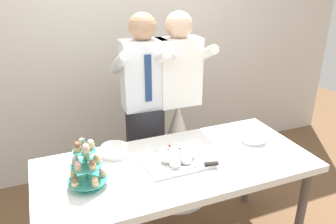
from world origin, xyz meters
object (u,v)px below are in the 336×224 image
object	(u,v)px
dessert_table	(177,172)
plate_stack	(253,136)
cupcake_stand	(86,167)
person_bride	(177,140)
main_cake_tray	(177,157)
person_groom	(145,127)
round_cake	(114,152)

from	to	relation	value
dessert_table	plate_stack	distance (m)	0.66
cupcake_stand	person_bride	world-z (taller)	person_bride
main_cake_tray	person_groom	bearing A→B (deg)	90.31
dessert_table	round_cake	size ratio (longest dim) A/B	7.50
plate_stack	person_bride	size ratio (longest dim) A/B	0.12
main_cake_tray	plate_stack	world-z (taller)	main_cake_tray
main_cake_tray	plate_stack	xyz separation A→B (m)	(0.64, 0.07, -0.00)
main_cake_tray	round_cake	size ratio (longest dim) A/B	1.81
round_cake	person_groom	distance (m)	0.55
person_groom	cupcake_stand	bearing A→B (deg)	-129.80
dessert_table	plate_stack	world-z (taller)	plate_stack
plate_stack	person_groom	distance (m)	0.87
round_cake	person_bride	distance (m)	0.79
round_cake	plate_stack	bearing A→B (deg)	-8.90
dessert_table	person_bride	distance (m)	0.70
person_groom	person_bride	world-z (taller)	same
dessert_table	plate_stack	size ratio (longest dim) A/B	9.16
cupcake_stand	main_cake_tray	xyz separation A→B (m)	(0.58, 0.04, -0.08)
round_cake	main_cake_tray	bearing A→B (deg)	-32.47
plate_stack	round_cake	distance (m)	1.01
dessert_table	main_cake_tray	size ratio (longest dim) A/B	4.15
dessert_table	plate_stack	xyz separation A→B (m)	(0.64, 0.07, 0.11)
main_cake_tray	round_cake	bearing A→B (deg)	147.53
cupcake_stand	person_groom	distance (m)	0.91
main_cake_tray	plate_stack	bearing A→B (deg)	6.30
cupcake_stand	plate_stack	distance (m)	1.23
round_cake	person_bride	xyz separation A→B (m)	(0.64, 0.40, -0.23)
person_bride	cupcake_stand	bearing A→B (deg)	-142.22
dessert_table	person_bride	bearing A→B (deg)	65.86
main_cake_tray	dessert_table	bearing A→B (deg)	-80.57
plate_stack	person_bride	xyz separation A→B (m)	(-0.36, 0.56, -0.23)
person_groom	main_cake_tray	bearing A→B (deg)	-89.69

